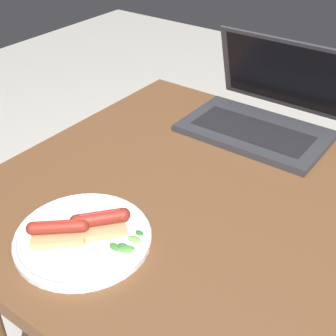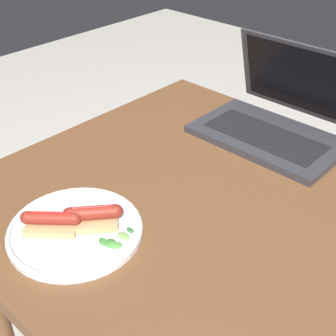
# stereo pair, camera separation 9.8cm
# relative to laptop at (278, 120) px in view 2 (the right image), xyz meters

# --- Properties ---
(desk) EXTENTS (1.05, 0.89, 0.72)m
(desk) POSITION_rel_laptop_xyz_m (0.10, -0.34, -0.11)
(desk) COLOR brown
(desk) RESTS_ON ground_plane
(laptop) EXTENTS (0.37, 0.29, 0.22)m
(laptop) POSITION_rel_laptop_xyz_m (0.00, 0.00, 0.00)
(laptop) COLOR #2D2D33
(laptop) RESTS_ON desk
(plate) EXTENTS (0.26, 0.26, 0.02)m
(plate) POSITION_rel_laptop_xyz_m (-0.07, -0.60, -0.03)
(plate) COLOR silver
(plate) RESTS_ON desk
(sausage_toast_left) EXTENTS (0.11, 0.11, 0.04)m
(sausage_toast_left) POSITION_rel_laptop_xyz_m (-0.10, -0.63, -0.01)
(sausage_toast_left) COLOR tan
(sausage_toast_left) RESTS_ON plate
(sausage_toast_middle) EXTENTS (0.11, 0.11, 0.04)m
(sausage_toast_middle) POSITION_rel_laptop_xyz_m (-0.06, -0.57, -0.01)
(sausage_toast_middle) COLOR tan
(sausage_toast_middle) RESTS_ON plate
(salad_pile) EXTENTS (0.05, 0.07, 0.01)m
(salad_pile) POSITION_rel_laptop_xyz_m (0.01, -0.57, -0.03)
(salad_pile) COLOR #4C8E3D
(salad_pile) RESTS_ON plate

